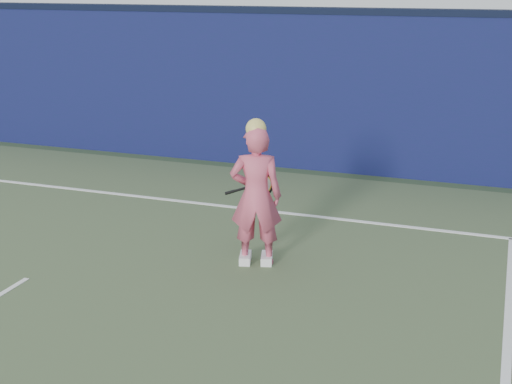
% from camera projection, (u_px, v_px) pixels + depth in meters
% --- Properties ---
extents(backstop_wall, '(24.00, 0.40, 2.50)m').
position_uv_depth(backstop_wall, '(224.00, 88.00, 12.10)').
color(backstop_wall, '#0E163D').
rests_on(backstop_wall, ground).
extents(wall_cap, '(24.00, 0.42, 0.10)m').
position_uv_depth(wall_cap, '(223.00, 9.00, 11.72)').
color(wall_cap, black).
rests_on(wall_cap, backstop_wall).
extents(player, '(0.65, 0.51, 1.63)m').
position_uv_depth(player, '(256.00, 195.00, 7.72)').
color(player, '#CA4E68').
rests_on(player, ground).
extents(racket, '(0.55, 0.25, 0.31)m').
position_uv_depth(racket, '(259.00, 185.00, 8.16)').
color(racket, black).
rests_on(racket, ground).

